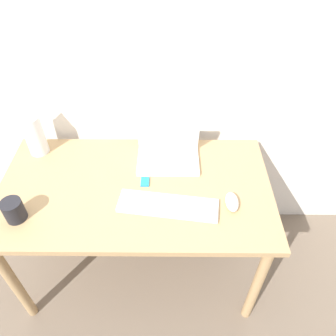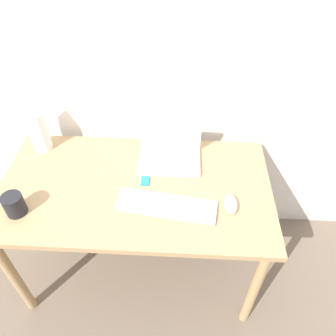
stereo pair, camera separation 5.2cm
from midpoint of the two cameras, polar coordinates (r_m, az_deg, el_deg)
ground_plane at (r=2.00m, az=-4.87°, el=-25.01°), size 12.00×12.00×0.00m
wall_back at (r=1.61m, az=-4.23°, el=21.61°), size 6.00×0.05×2.50m
desk at (r=1.64m, az=-4.71°, el=-5.10°), size 1.30×0.71×0.71m
laptop at (r=1.67m, az=1.20°, el=2.89°), size 0.31×0.21×0.22m
keyboard at (r=1.47m, az=0.72°, el=-6.56°), size 0.46×0.19×0.02m
mouse at (r=1.50m, az=11.87°, el=-6.20°), size 0.06×0.11×0.04m
vase at (r=1.80m, az=-21.18°, el=7.09°), size 0.10×0.10×0.31m
mp3_player at (r=1.58m, az=-3.08°, el=-2.28°), size 0.04×0.06×0.01m
mug at (r=1.56m, az=-24.37°, el=-5.84°), size 0.09×0.09×0.10m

